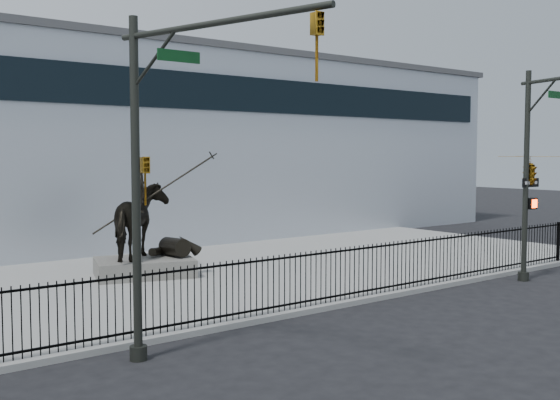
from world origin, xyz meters
TOP-DOWN VIEW (x-y plane):
  - ground at (0.00, 0.00)m, footprint 120.00×120.00m
  - plaza at (0.00, 7.00)m, footprint 30.00×12.00m
  - building at (0.00, 20.00)m, footprint 44.00×14.00m
  - picket_fence at (0.00, 1.25)m, footprint 22.10×0.10m
  - statue_plinth at (-3.09, 8.03)m, footprint 3.66×2.99m
  - equestrian_statue at (-3.03, 8.01)m, footprint 3.91×3.02m
  - traffic_signal_left at (-6.75, -0.62)m, footprint 1.52×4.84m

SIDE VIEW (x-z plane):
  - ground at x=0.00m, z-range 0.00..0.00m
  - plaza at x=0.00m, z-range 0.00..0.15m
  - statue_plinth at x=-3.09m, z-range 0.15..0.74m
  - picket_fence at x=0.00m, z-range 0.15..1.65m
  - equestrian_statue at x=-3.03m, z-range 0.27..3.71m
  - traffic_signal_left at x=-6.75m, z-range 0.53..7.53m
  - building at x=0.00m, z-range 0.00..9.00m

